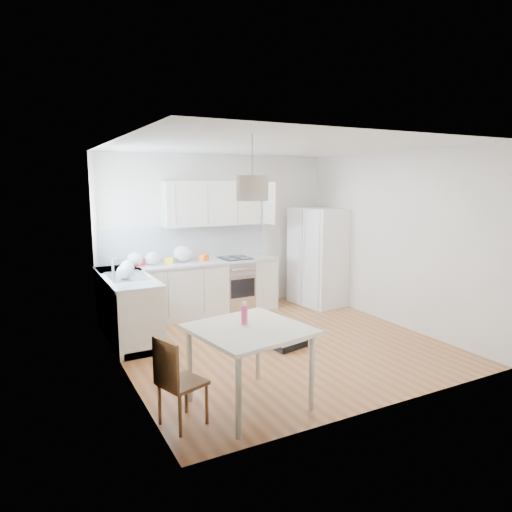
{
  "coord_description": "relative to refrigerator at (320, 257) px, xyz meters",
  "views": [
    {
      "loc": [
        -3.11,
        -5.29,
        2.25
      ],
      "look_at": [
        -0.12,
        0.4,
        1.19
      ],
      "focal_mm": 32.0,
      "sensor_mm": 36.0,
      "label": 1
    }
  ],
  "objects": [
    {
      "name": "grocery_bag_e",
      "position": [
        -3.59,
        -0.47,
        0.13
      ],
      "size": [
        0.22,
        0.19,
        0.2
      ],
      "primitive_type": "ellipsoid",
      "color": "silver",
      "rests_on": "counter_left"
    },
    {
      "name": "drink_bottle",
      "position": [
        -2.89,
        -2.74,
        0.05
      ],
      "size": [
        0.08,
        0.08,
        0.23
      ],
      "primitive_type": "cylinder",
      "rotation": [
        0.0,
        0.0,
        -0.27
      ],
      "color": "#D83C72",
      "rests_on": "dining_table"
    },
    {
      "name": "wall_back",
      "position": [
        -1.74,
        0.67,
        0.46
      ],
      "size": [
        4.2,
        0.0,
        4.2
      ],
      "primitive_type": "plane",
      "rotation": [
        1.57,
        0.0,
        0.0
      ],
      "color": "beige",
      "rests_on": "floor"
    },
    {
      "name": "wall_left",
      "position": [
        -3.84,
        -1.43,
        0.46
      ],
      "size": [
        0.0,
        4.2,
        4.2
      ],
      "primitive_type": "plane",
      "rotation": [
        1.57,
        0.0,
        1.57
      ],
      "color": "beige",
      "rests_on": "floor"
    },
    {
      "name": "pendant_lamp",
      "position": [
        -2.78,
        -2.7,
        1.29
      ],
      "size": [
        0.36,
        0.36,
        0.25
      ],
      "primitive_type": "cylinder",
      "rotation": [
        0.0,
        0.0,
        -0.13
      ],
      "color": "#C3B096",
      "rests_on": "ceiling"
    },
    {
      "name": "grocery_bag_a",
      "position": [
        -3.26,
        0.38,
        0.15
      ],
      "size": [
        0.25,
        0.21,
        0.23
      ],
      "primitive_type": "ellipsoid",
      "color": "silver",
      "rests_on": "counter_back"
    },
    {
      "name": "grocery_bag_b",
      "position": [
        -2.98,
        0.39,
        0.14
      ],
      "size": [
        0.24,
        0.2,
        0.22
      ],
      "primitive_type": "ellipsoid",
      "color": "silver",
      "rests_on": "counter_back"
    },
    {
      "name": "range_oven",
      "position": [
        -1.54,
        0.37,
        -0.45
      ],
      "size": [
        0.5,
        0.61,
        0.88
      ],
      "primitive_type": null,
      "color": "#B2B5B7",
      "rests_on": "floor"
    },
    {
      "name": "dining_chair",
      "position": [
        -3.61,
        -2.9,
        -0.45
      ],
      "size": [
        0.46,
        0.46,
        0.86
      ],
      "primitive_type": null,
      "rotation": [
        0.0,
        0.0,
        0.33
      ],
      "color": "#533018",
      "rests_on": "floor"
    },
    {
      "name": "window_glassblock",
      "position": [
        -3.82,
        -0.28,
        0.86
      ],
      "size": [
        0.02,
        1.0,
        1.0
      ],
      "primitive_type": "cube",
      "color": "#BFE0F9",
      "rests_on": "wall_left"
    },
    {
      "name": "gym_bag",
      "position": [
        -1.69,
        -1.66,
        -0.78
      ],
      "size": [
        0.51,
        0.39,
        0.21
      ],
      "primitive_type": "cube",
      "rotation": [
        0.0,
        0.0,
        0.21
      ],
      "color": "black",
      "rests_on": "floor"
    },
    {
      "name": "snack_yellow",
      "position": [
        -2.71,
        0.4,
        0.08
      ],
      "size": [
        0.17,
        0.16,
        0.1
      ],
      "primitive_type": "cube",
      "rotation": [
        0.0,
        0.0,
        -0.64
      ],
      "color": "gold",
      "rests_on": "counter_back"
    },
    {
      "name": "dining_table",
      "position": [
        -2.9,
        -2.86,
        -0.16
      ],
      "size": [
        1.19,
        1.19,
        0.82
      ],
      "rotation": [
        0.0,
        0.0,
        0.16
      ],
      "color": "beige",
      "rests_on": "floor"
    },
    {
      "name": "floor",
      "position": [
        -1.74,
        -1.43,
        -0.89
      ],
      "size": [
        4.2,
        4.2,
        0.0
      ],
      "primitive_type": "plane",
      "color": "brown",
      "rests_on": "ground"
    },
    {
      "name": "backsplash_back",
      "position": [
        -2.34,
        0.66,
        0.32
      ],
      "size": [
        3.0,
        0.01,
        0.58
      ],
      "primitive_type": "cube",
      "color": "white",
      "rests_on": "wall_back"
    },
    {
      "name": "cabinets_back",
      "position": [
        -2.34,
        0.37,
        -0.45
      ],
      "size": [
        3.0,
        0.6,
        0.88
      ],
      "primitive_type": "cube",
      "color": "beige",
      "rests_on": "floor"
    },
    {
      "name": "wall_right",
      "position": [
        0.36,
        -1.43,
        0.46
      ],
      "size": [
        0.0,
        4.2,
        4.2
      ],
      "primitive_type": "plane",
      "rotation": [
        1.57,
        0.0,
        -1.57
      ],
      "color": "beige",
      "rests_on": "floor"
    },
    {
      "name": "grocery_bag_c",
      "position": [
        -2.46,
        0.43,
        0.18
      ],
      "size": [
        0.31,
        0.27,
        0.28
      ],
      "primitive_type": "ellipsoid",
      "color": "silver",
      "rests_on": "counter_back"
    },
    {
      "name": "sink",
      "position": [
        -3.54,
        -0.28,
        0.03
      ],
      "size": [
        0.5,
        0.8,
        0.16
      ],
      "primitive_type": null,
      "color": "#B2B5B7",
      "rests_on": "counter_left"
    },
    {
      "name": "snack_orange",
      "position": [
        -2.11,
        0.38,
        0.09
      ],
      "size": [
        0.18,
        0.16,
        0.11
      ],
      "primitive_type": "cube",
      "rotation": [
        0.0,
        0.0,
        0.55
      ],
      "color": "#FE5B16",
      "rests_on": "counter_back"
    },
    {
      "name": "counter_back",
      "position": [
        -2.34,
        0.37,
        0.01
      ],
      "size": [
        3.02,
        0.64,
        0.04
      ],
      "primitive_type": "cube",
      "color": "silver",
      "rests_on": "cabinets_back"
    },
    {
      "name": "grocery_bag_d",
      "position": [
        -3.47,
        -0.04,
        0.13
      ],
      "size": [
        0.21,
        0.17,
        0.19
      ],
      "primitive_type": "ellipsoid",
      "color": "silver",
      "rests_on": "counter_back"
    },
    {
      "name": "upper_cabinets",
      "position": [
        -1.89,
        0.51,
        0.99
      ],
      "size": [
        1.7,
        0.32,
        0.75
      ],
      "primitive_type": "cube",
      "color": "beige",
      "rests_on": "wall_back"
    },
    {
      "name": "refrigerator",
      "position": [
        0.0,
        0.0,
        0.0
      ],
      "size": [
        0.95,
        0.98,
        1.77
      ],
      "primitive_type": null,
      "rotation": [
        0.0,
        0.0,
        0.12
      ],
      "color": "white",
      "rests_on": "floor"
    },
    {
      "name": "backsplash_left",
      "position": [
        -3.83,
        -0.23,
        0.32
      ],
      "size": [
        0.01,
        1.8,
        0.58
      ],
      "primitive_type": "cube",
      "color": "white",
      "rests_on": "wall_left"
    },
    {
      "name": "snack_red",
      "position": [
        -3.2,
        0.39,
        0.09
      ],
      "size": [
        0.2,
        0.17,
        0.12
      ],
      "primitive_type": "cube",
      "rotation": [
        0.0,
        0.0,
        0.51
      ],
      "color": "red",
      "rests_on": "counter_back"
    },
    {
      "name": "counter_left",
      "position": [
        -3.54,
        -0.23,
        0.01
      ],
      "size": [
        0.64,
        1.82,
        0.04
      ],
      "primitive_type": "cube",
      "color": "silver",
      "rests_on": "cabinets_left"
    },
    {
      "name": "ceiling",
      "position": [
        -1.74,
        -1.43,
        1.81
      ],
      "size": [
        4.2,
        4.2,
        0.0
      ],
      "primitive_type": "plane",
      "rotation": [
        3.14,
        0.0,
        0.0
      ],
      "color": "white",
      "rests_on": "wall_back"
    },
    {
      "name": "cabinets_left",
      "position": [
        -3.54,
        -0.23,
        -0.45
      ],
      "size": [
        0.6,
        1.8,
        0.88
      ],
      "primitive_type": "cube",
      "color": "beige",
      "rests_on": "floor"
    }
  ]
}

